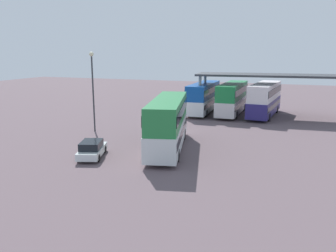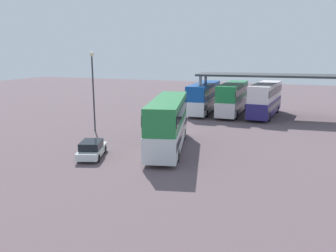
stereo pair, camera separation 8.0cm
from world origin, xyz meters
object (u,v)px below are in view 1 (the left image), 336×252
double_decker_far_right (265,98)px  lamppost_tall (93,82)px  double_decker_main (168,122)px  double_decker_mid_row (232,97)px  double_decker_near_canopy (204,97)px  parked_hatchback (92,149)px

double_decker_far_right → lamppost_tall: size_ratio=1.30×
double_decker_main → double_decker_mid_row: bearing=-20.5°
double_decker_near_canopy → double_decker_far_right: (8.03, 0.28, 0.11)m
double_decker_mid_row → lamppost_tall: 19.21m
double_decker_far_right → parked_hatchback: bearing=159.6°
double_decker_mid_row → double_decker_far_right: 4.13m
double_decker_main → double_decker_near_canopy: 18.57m
double_decker_main → lamppost_tall: bearing=55.9°
double_decker_near_canopy → lamppost_tall: bearing=150.7°
double_decker_far_right → lamppost_tall: (-15.74, -15.29, 2.79)m
double_decker_far_right → double_decker_near_canopy: bearing=96.7°
double_decker_main → parked_hatchback: (-4.73, -4.46, -1.70)m
lamppost_tall → double_decker_main: bearing=-19.9°
parked_hatchback → double_decker_near_canopy: bearing=-26.6°
double_decker_far_right → double_decker_mid_row: bearing=98.3°
double_decker_far_right → double_decker_main: bearing=166.5°
parked_hatchback → double_decker_mid_row: double_decker_mid_row is taller
double_decker_near_canopy → lamppost_tall: lamppost_tall is taller
double_decker_main → double_decker_near_canopy: double_decker_main is taller
double_decker_near_canopy → double_decker_mid_row: 3.91m
parked_hatchback → double_decker_far_right: size_ratio=0.39×
double_decker_mid_row → double_decker_main: bearing=173.8°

